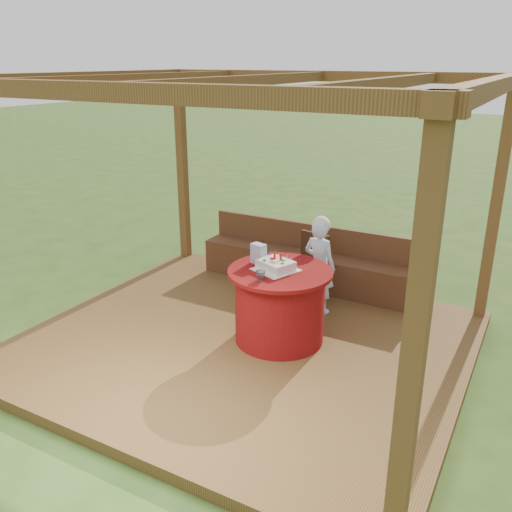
{
  "coord_description": "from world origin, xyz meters",
  "views": [
    {
      "loc": [
        2.61,
        -4.48,
        2.97
      ],
      "look_at": [
        0.0,
        0.25,
        1.0
      ],
      "focal_mm": 38.0,
      "sensor_mm": 36.0,
      "label": 1
    }
  ],
  "objects_px": {
    "elderly_woman": "(319,264)",
    "birthday_cake": "(276,265)",
    "gift_bag": "(259,254)",
    "table": "(280,305)",
    "bench": "(310,266)",
    "chair": "(310,265)",
    "drinking_glass": "(261,276)"
  },
  "relations": [
    {
      "from": "elderly_woman",
      "to": "drinking_glass",
      "type": "height_order",
      "value": "elderly_woman"
    },
    {
      "from": "bench",
      "to": "gift_bag",
      "type": "bearing_deg",
      "value": -88.94
    },
    {
      "from": "table",
      "to": "birthday_cake",
      "type": "distance_m",
      "value": 0.45
    },
    {
      "from": "bench",
      "to": "birthday_cake",
      "type": "height_order",
      "value": "birthday_cake"
    },
    {
      "from": "bench",
      "to": "drinking_glass",
      "type": "xyz_separation_m",
      "value": [
        0.27,
        -1.87,
        0.58
      ]
    },
    {
      "from": "gift_bag",
      "to": "drinking_glass",
      "type": "xyz_separation_m",
      "value": [
        0.25,
        -0.4,
        -0.06
      ]
    },
    {
      "from": "table",
      "to": "gift_bag",
      "type": "xyz_separation_m",
      "value": [
        -0.29,
        0.07,
        0.5
      ]
    },
    {
      "from": "table",
      "to": "gift_bag",
      "type": "relative_size",
      "value": 5.05
    },
    {
      "from": "table",
      "to": "elderly_woman",
      "type": "xyz_separation_m",
      "value": [
        0.08,
        0.87,
        0.19
      ]
    },
    {
      "from": "bench",
      "to": "table",
      "type": "xyz_separation_m",
      "value": [
        0.32,
        -1.53,
        0.14
      ]
    },
    {
      "from": "chair",
      "to": "drinking_glass",
      "type": "relative_size",
      "value": 8.43
    },
    {
      "from": "bench",
      "to": "chair",
      "type": "height_order",
      "value": "chair"
    },
    {
      "from": "chair",
      "to": "drinking_glass",
      "type": "height_order",
      "value": "drinking_glass"
    },
    {
      "from": "birthday_cake",
      "to": "table",
      "type": "bearing_deg",
      "value": 23.22
    },
    {
      "from": "bench",
      "to": "chair",
      "type": "bearing_deg",
      "value": -67.16
    },
    {
      "from": "elderly_woman",
      "to": "birthday_cake",
      "type": "bearing_deg",
      "value": -98.2
    },
    {
      "from": "table",
      "to": "drinking_glass",
      "type": "xyz_separation_m",
      "value": [
        -0.05,
        -0.34,
        0.44
      ]
    },
    {
      "from": "birthday_cake",
      "to": "drinking_glass",
      "type": "distance_m",
      "value": 0.32
    },
    {
      "from": "table",
      "to": "elderly_woman",
      "type": "distance_m",
      "value": 0.89
    },
    {
      "from": "elderly_woman",
      "to": "chair",
      "type": "bearing_deg",
      "value": 132.74
    },
    {
      "from": "table",
      "to": "birthday_cake",
      "type": "xyz_separation_m",
      "value": [
        -0.04,
        -0.02,
        0.45
      ]
    },
    {
      "from": "elderly_woman",
      "to": "birthday_cake",
      "type": "relative_size",
      "value": 2.33
    },
    {
      "from": "chair",
      "to": "drinking_glass",
      "type": "xyz_separation_m",
      "value": [
        0.1,
        -1.45,
        0.39
      ]
    },
    {
      "from": "bench",
      "to": "table",
      "type": "bearing_deg",
      "value": -78.18
    },
    {
      "from": "elderly_woman",
      "to": "gift_bag",
      "type": "height_order",
      "value": "elderly_woman"
    },
    {
      "from": "elderly_woman",
      "to": "table",
      "type": "bearing_deg",
      "value": -95.6
    },
    {
      "from": "table",
      "to": "chair",
      "type": "distance_m",
      "value": 1.12
    },
    {
      "from": "table",
      "to": "drinking_glass",
      "type": "bearing_deg",
      "value": -98.09
    },
    {
      "from": "birthday_cake",
      "to": "drinking_glass",
      "type": "bearing_deg",
      "value": -90.91
    },
    {
      "from": "bench",
      "to": "chair",
      "type": "xyz_separation_m",
      "value": [
        0.18,
        -0.42,
        0.2
      ]
    },
    {
      "from": "elderly_woman",
      "to": "gift_bag",
      "type": "xyz_separation_m",
      "value": [
        -0.38,
        -0.8,
        0.31
      ]
    },
    {
      "from": "elderly_woman",
      "to": "birthday_cake",
      "type": "xyz_separation_m",
      "value": [
        -0.13,
        -0.88,
        0.25
      ]
    }
  ]
}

